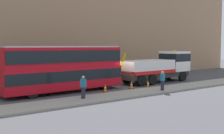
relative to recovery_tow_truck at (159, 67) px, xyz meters
name	(u,v)px	position (x,y,z in m)	size (l,w,h in m)	color
ground_plane	(120,86)	(-5.64, -0.11, -1.76)	(120.00, 120.00, 0.00)	#424247
near_kerb	(149,91)	(-5.64, -4.31, -1.68)	(60.00, 2.80, 0.15)	gray
building_facade	(78,13)	(-5.64, 8.25, 6.31)	(60.00, 1.50, 16.00)	#9E7A5B
recovery_tow_truck	(159,67)	(0.00, 0.00, 0.00)	(10.18, 2.88, 3.67)	#2D2D2D
double_decker_bus	(64,67)	(-11.80, -0.01, 0.47)	(11.10, 2.85, 4.06)	#B70C19
pedestrian_onlooker	(83,87)	(-12.32, -4.17, -0.77)	(0.43, 0.48, 1.71)	#232333
pedestrian_bystander	(162,81)	(-4.78, -5.05, -0.77)	(0.44, 0.35, 1.71)	#232333
traffic_cone_near_bus	(105,88)	(-8.78, -1.99, -1.42)	(0.36, 0.36, 0.72)	orange
traffic_cone_midway	(131,85)	(-5.70, -1.96, -1.42)	(0.36, 0.36, 0.72)	orange
traffic_cone_near_truck	(148,84)	(-3.63, -2.05, -1.42)	(0.36, 0.36, 0.72)	orange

